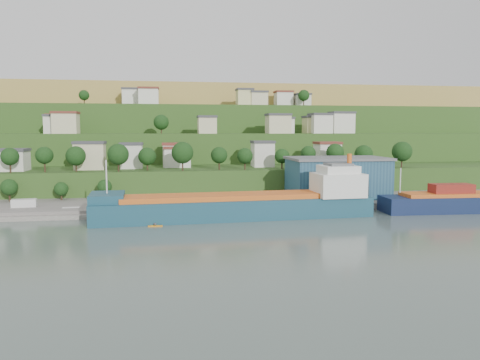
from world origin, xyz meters
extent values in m
plane|color=#4E5F58|center=(0.00, 0.00, 0.00)|extent=(500.00, 500.00, 0.00)
cube|color=slate|center=(20.00, 28.00, 0.00)|extent=(220.00, 26.00, 4.00)
cube|color=slate|center=(-55.00, 22.00, 0.00)|extent=(40.00, 18.00, 2.40)
cube|color=#284719|center=(0.00, 56.00, 0.00)|extent=(260.00, 32.00, 20.00)
cube|color=#284719|center=(0.00, 86.00, 0.00)|extent=(280.00, 32.00, 44.00)
cube|color=#284719|center=(0.00, 116.00, 0.00)|extent=(300.00, 32.00, 70.00)
cube|color=#9E8E3C|center=(0.00, 190.00, 0.00)|extent=(360.00, 120.00, 96.00)
cube|color=silver|center=(-65.42, 51.64, 13.23)|extent=(9.02, 8.95, 6.45)
cube|color=#3F3F44|center=(-65.42, 51.64, 16.90)|extent=(9.62, 9.55, 0.90)
cube|color=beige|center=(-40.91, 52.90, 14.38)|extent=(9.90, 7.35, 8.76)
cube|color=#3F3F44|center=(-40.91, 52.90, 19.21)|extent=(10.50, 7.95, 0.90)
cube|color=silver|center=(-27.14, 55.39, 14.10)|extent=(7.39, 7.16, 8.19)
cube|color=#3F3F44|center=(-27.14, 55.39, 18.64)|extent=(7.99, 7.76, 0.90)
cube|color=silver|center=(-12.10, 60.91, 13.96)|extent=(8.47, 8.27, 7.92)
cube|color=brown|center=(-12.10, 60.91, 18.37)|extent=(9.07, 8.87, 0.90)
cube|color=silver|center=(-11.16, 58.45, 13.34)|extent=(9.35, 8.20, 6.68)
cube|color=brown|center=(-11.16, 58.45, 17.13)|extent=(9.95, 8.80, 0.90)
cube|color=silver|center=(19.91, 55.36, 14.34)|extent=(7.45, 7.67, 8.67)
cube|color=#3F3F44|center=(19.91, 55.36, 19.12)|extent=(8.05, 8.27, 0.90)
cube|color=silver|center=(44.58, 54.83, 14.12)|extent=(8.27, 8.27, 8.24)
cube|color=brown|center=(44.58, 54.83, 18.69)|extent=(8.87, 8.87, 0.90)
cube|color=silver|center=(-59.23, 88.19, 25.43)|extent=(7.85, 8.56, 6.85)
cube|color=#3F3F44|center=(-59.23, 88.19, 29.30)|extent=(8.45, 9.16, 0.90)
cube|color=beige|center=(-57.88, 88.61, 25.56)|extent=(9.39, 7.38, 7.12)
cube|color=brown|center=(-57.88, 88.61, 29.57)|extent=(9.99, 7.98, 0.90)
cube|color=beige|center=(-54.57, 84.47, 25.98)|extent=(9.45, 8.35, 7.96)
cube|color=brown|center=(-54.57, 84.47, 30.41)|extent=(10.05, 8.95, 0.90)
cube|color=beige|center=(1.78, 80.40, 25.24)|extent=(7.30, 8.24, 6.47)
cube|color=#3F3F44|center=(1.78, 80.40, 28.92)|extent=(7.90, 8.84, 0.90)
cube|color=beige|center=(31.87, 80.62, 25.74)|extent=(9.42, 8.47, 7.48)
cube|color=#3F3F44|center=(31.87, 80.62, 29.93)|extent=(10.02, 9.07, 0.90)
cube|color=silver|center=(34.57, 86.00, 25.10)|extent=(9.97, 7.68, 6.20)
cube|color=#3F3F44|center=(34.57, 86.00, 28.65)|extent=(10.57, 8.28, 0.90)
cube|color=#D2CC88|center=(49.89, 85.93, 25.37)|extent=(9.44, 8.23, 6.75)
cube|color=#3F3F44|center=(49.89, 85.93, 29.20)|extent=(10.04, 8.83, 0.90)
cube|color=silver|center=(50.92, 81.93, 25.88)|extent=(8.40, 8.89, 7.77)
cube|color=#3F3F44|center=(50.92, 81.93, 30.22)|extent=(9.00, 9.49, 0.90)
cube|color=silver|center=(62.27, 86.27, 26.34)|extent=(9.75, 7.61, 8.69)
cube|color=#3F3F44|center=(62.27, 86.27, 31.14)|extent=(10.35, 8.21, 0.90)
cube|color=silver|center=(-30.28, 121.48, 38.90)|extent=(9.94, 7.07, 7.80)
cube|color=#3F3F44|center=(-30.28, 121.48, 43.25)|extent=(10.54, 7.67, 0.90)
cube|color=silver|center=(-22.61, 113.51, 38.75)|extent=(9.14, 8.04, 7.50)
cube|color=brown|center=(-22.61, 113.51, 42.95)|extent=(9.74, 8.64, 0.90)
cube|color=#D2CC88|center=(22.89, 111.96, 38.71)|extent=(7.47, 7.85, 7.42)
cube|color=#3F3F44|center=(22.89, 111.96, 42.87)|extent=(8.07, 8.45, 0.90)
cube|color=beige|center=(29.50, 111.81, 38.13)|extent=(8.03, 8.84, 6.27)
cube|color=#3F3F44|center=(29.50, 111.81, 41.72)|extent=(8.63, 9.44, 0.90)
cube|color=silver|center=(44.58, 121.13, 38.67)|extent=(8.39, 7.35, 7.33)
cube|color=brown|center=(44.58, 121.13, 42.78)|extent=(8.99, 7.95, 0.90)
cube|color=silver|center=(53.84, 119.66, 38.01)|extent=(7.49, 8.11, 6.03)
cube|color=#3F3F44|center=(53.84, 119.66, 41.48)|extent=(8.09, 8.71, 0.90)
cylinder|color=#382619|center=(-63.53, 42.79, 11.85)|extent=(0.50, 0.50, 3.69)
sphere|color=black|center=(-63.53, 42.79, 15.21)|extent=(5.51, 5.51, 5.51)
cylinder|color=#382619|center=(-53.55, 43.99, 11.96)|extent=(0.50, 0.50, 3.91)
sphere|color=black|center=(-53.55, 43.99, 15.42)|extent=(5.49, 5.49, 5.49)
cylinder|color=#382619|center=(-43.98, 44.19, 11.71)|extent=(0.50, 0.50, 3.42)
sphere|color=black|center=(-43.98, 44.19, 15.16)|extent=(6.30, 6.30, 6.30)
cylinder|color=#382619|center=(-30.48, 42.14, 11.88)|extent=(0.50, 0.50, 3.76)
sphere|color=black|center=(-30.48, 42.14, 15.64)|extent=(6.83, 6.83, 6.83)
cylinder|color=#382619|center=(-21.43, 45.86, 11.55)|extent=(0.50, 0.50, 3.10)
sphere|color=black|center=(-21.43, 45.86, 14.72)|extent=(5.91, 5.91, 5.91)
cylinder|color=#382619|center=(-9.87, 42.05, 12.02)|extent=(0.50, 0.50, 4.04)
sphere|color=black|center=(-9.87, 42.05, 16.02)|extent=(7.20, 7.20, 7.20)
cylinder|color=#382619|center=(2.57, 44.53, 11.71)|extent=(0.50, 0.50, 3.42)
sphere|color=black|center=(2.57, 44.53, 14.97)|extent=(5.63, 5.63, 5.63)
cylinder|color=#382619|center=(11.34, 43.90, 11.61)|extent=(0.50, 0.50, 3.21)
sphere|color=black|center=(11.34, 43.90, 14.70)|extent=(5.41, 5.41, 5.41)
cylinder|color=#382619|center=(24.47, 44.44, 11.53)|extent=(0.50, 0.50, 3.06)
sphere|color=black|center=(24.47, 44.44, 14.47)|extent=(5.14, 5.14, 5.14)
cylinder|color=#382619|center=(34.21, 45.38, 11.94)|extent=(0.50, 0.50, 3.87)
sphere|color=black|center=(34.21, 45.38, 15.33)|extent=(5.28, 5.28, 5.28)
cylinder|color=#382619|center=(43.28, 43.28, 11.96)|extent=(0.50, 0.50, 3.91)
sphere|color=black|center=(43.28, 43.28, 15.62)|extent=(6.22, 6.22, 6.22)
cylinder|color=#382619|center=(54.86, 45.53, 11.51)|extent=(0.50, 0.50, 3.02)
sphere|color=black|center=(54.86, 45.53, 14.83)|extent=(6.56, 6.56, 6.56)
cylinder|color=#382619|center=(68.35, 43.12, 11.93)|extent=(0.50, 0.50, 3.85)
sphere|color=black|center=(68.35, 43.12, 15.81)|extent=(7.11, 7.11, 7.11)
cylinder|color=#382619|center=(24.76, 119.07, 36.53)|extent=(0.50, 0.50, 3.06)
sphere|color=black|center=(24.76, 119.07, 39.65)|extent=(5.78, 5.78, 5.78)
cylinder|color=#382619|center=(-16.85, 84.36, 23.49)|extent=(0.50, 0.50, 2.97)
sphere|color=black|center=(-16.85, 84.36, 26.69)|extent=(6.24, 6.24, 6.24)
cylinder|color=#382619|center=(22.86, 111.55, 36.86)|extent=(0.50, 0.50, 3.73)
sphere|color=black|center=(22.86, 111.55, 40.13)|extent=(5.10, 5.10, 5.10)
cylinder|color=#382619|center=(52.22, 111.08, 36.92)|extent=(0.50, 0.50, 3.84)
sphere|color=black|center=(52.22, 111.08, 40.36)|extent=(5.52, 5.52, 5.52)
cylinder|color=#382619|center=(-52.21, 116.09, 36.64)|extent=(0.50, 0.50, 3.28)
sphere|color=black|center=(-52.21, 116.09, 39.59)|extent=(4.80, 4.80, 4.80)
cube|color=#153F50|center=(2.54, 8.65, 1.59)|extent=(74.70, 15.09, 7.42)
cube|color=#D05C1B|center=(0.42, 8.65, 5.94)|extent=(55.53, 12.08, 1.27)
cube|color=#153F50|center=(-30.34, 8.65, 6.36)|extent=(9.01, 12.05, 2.12)
cube|color=silver|center=(31.17, 8.65, 8.48)|extent=(13.20, 11.18, 6.36)
cube|color=silver|center=(31.17, 8.65, 12.73)|extent=(9.93, 8.92, 2.12)
cube|color=#595B5E|center=(31.17, 8.65, 14.11)|extent=(6.65, 6.65, 0.64)
cylinder|color=#D05C1B|center=(34.35, 8.65, 15.38)|extent=(1.33, 1.33, 3.18)
cylinder|color=silver|center=(-30.34, 8.65, 11.67)|extent=(0.40, 0.40, 8.48)
cube|color=silver|center=(-27.16, 8.65, 4.03)|extent=(15.39, 12.66, 0.27)
cube|color=#D05C1B|center=(73.18, 8.50, 5.03)|extent=(43.78, 10.27, 0.99)
cylinder|color=silver|center=(49.49, 8.50, 9.38)|extent=(0.33, 0.33, 6.91)
cube|color=maroon|center=(65.29, 8.50, 6.81)|extent=(12.08, 5.53, 2.57)
cube|color=navy|center=(38.89, 29.42, 8.00)|extent=(30.08, 18.13, 12.00)
cube|color=#595B5E|center=(38.89, 29.42, 14.40)|extent=(31.08, 19.14, 0.80)
cube|color=silver|center=(-54.74, 24.30, 2.70)|extent=(6.69, 3.32, 3.01)
cube|color=silver|center=(-41.65, 21.14, 1.65)|extent=(4.55, 1.90, 0.89)
cube|color=orange|center=(-18.24, 1.09, 0.13)|extent=(3.51, 0.73, 0.26)
sphere|color=#3F3F44|center=(-18.24, 1.09, 0.57)|extent=(0.61, 0.61, 0.61)
cube|color=yellow|center=(-18.49, 1.74, 0.11)|extent=(2.92, 1.55, 0.22)
sphere|color=#3F3F44|center=(-18.49, 1.74, 0.48)|extent=(0.51, 0.51, 0.51)
camera|label=1|loc=(-15.77, -112.87, 23.36)|focal=35.00mm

